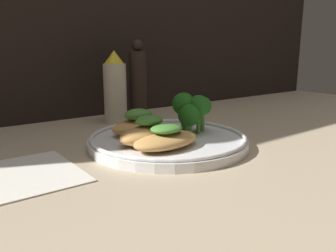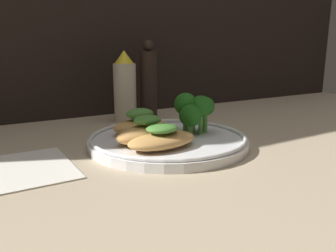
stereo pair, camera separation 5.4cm
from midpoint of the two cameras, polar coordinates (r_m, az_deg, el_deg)
ground_plane at (r=54.70cm, az=2.82°, el=-4.02°), size 180.00×180.00×1.00cm
plate at (r=54.28cm, az=2.83°, el=-2.51°), size 26.25×26.25×2.00cm
grilled_meat_front at (r=48.22cm, az=2.18°, el=-2.25°), size 12.01×7.56×3.57cm
grilled_meat_middle at (r=50.99cm, az=-0.59°, el=-1.07°), size 12.48×8.47×4.35cm
grilled_meat_back at (r=56.55cm, az=-2.18°, el=0.33°), size 9.90×6.37×4.46cm
broccoli_bunch at (r=56.74cm, az=7.18°, el=2.85°), size 7.15×5.81×7.09cm
sauce_bottle at (r=73.06cm, az=-5.43°, el=6.59°), size 4.96×4.96×15.67cm
pepper_grinder at (r=75.79cm, az=-1.36°, el=7.49°), size 3.92×3.92×18.02cm
napkin at (r=46.63cm, az=-22.75°, el=-7.13°), size 15.22×15.22×0.40cm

